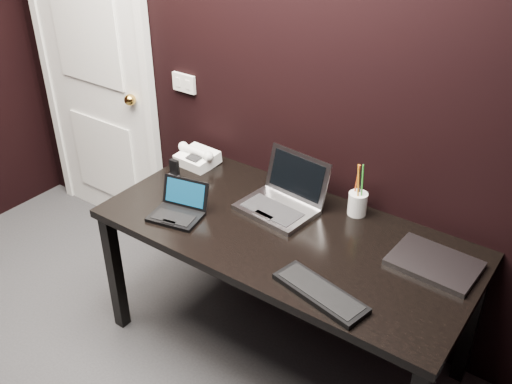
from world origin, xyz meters
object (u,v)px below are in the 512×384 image
Objects in this scene: door at (94,71)px; closed_laptop at (434,263)px; desk_phone at (197,157)px; pen_cup at (358,203)px; mobile_phone at (174,171)px; netbook at (178,210)px; silver_laptop at (282,200)px; ext_keyboard at (320,293)px; desk at (285,245)px.

closed_laptop is at bearing -5.68° from door.
pen_cup reaches higher than desk_phone.
mobile_phone is (0.92, -0.31, -0.27)m from door.
mobile_phone is at bearing -90.23° from desk_phone.
desk_phone reaches higher than mobile_phone.
netbook is (1.17, -0.56, -0.27)m from door.
silver_laptop is 0.63m from ext_keyboard.
desk_phone reaches higher than desk.
closed_laptop is 3.52× the size of mobile_phone.
ext_keyboard is (0.35, -0.28, 0.09)m from desk.
door is at bearing 174.32° from closed_laptop.
closed_laptop is (0.75, 0.00, -0.03)m from silver_laptop.
closed_laptop is at bearing -4.14° from desk_phone.
desk is (1.65, -0.38, -0.38)m from door.
door reaches higher than desk.
silver_laptop is at bearing 42.93° from netbook.
mobile_phone is (-0.26, 0.25, 0.01)m from netbook.
netbook is 1.04× the size of pen_cup.
door reaches higher than ext_keyboard.
door is 0.96m from desk_phone.
silver_laptop is (1.53, -0.23, -0.26)m from door.
silver_laptop reaches higher than mobile_phone.
silver_laptop is (0.36, 0.33, 0.02)m from netbook.
closed_laptop is (0.29, 0.43, -0.00)m from ext_keyboard.
netbook reaches higher than desk.
door is at bearing 161.30° from mobile_phone.
pen_cup is at bearing 36.55° from netbook.
desk_phone is at bearing 170.81° from silver_laptop.
desk_phone is at bearing 175.86° from closed_laptop.
closed_laptop is at bearing 0.02° from silver_laptop.
desk is 6.51× the size of pen_cup.
silver_laptop is 0.35m from pen_cup.
silver_laptop is 1.05× the size of closed_laptop.
silver_laptop is at bearing 128.11° from desk.
mobile_phone is at bearing -18.70° from door.
closed_laptop is at bearing 13.09° from desk.
pen_cup reaches higher than mobile_phone.
mobile_phone is at bearing -176.49° from closed_laptop.
desk is at bearing -12.82° from door.
door is 1.01m from mobile_phone.
silver_laptop is 0.92× the size of ext_keyboard.
desk is 7.00× the size of desk_phone.
closed_laptop is 1.37m from mobile_phone.
ext_keyboard is at bearing -39.36° from desk.
desk is 0.39m from pen_cup.
ext_keyboard reaches higher than desk.
netbook is 0.75× the size of closed_laptop.
netbook is at bearing -143.45° from pen_cup.
desk_phone is 0.93× the size of pen_cup.
door is 2.31m from closed_laptop.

